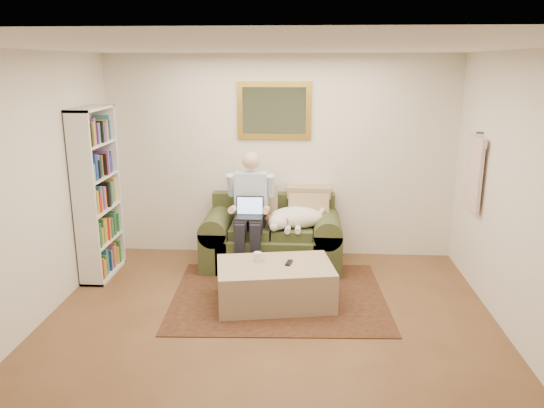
# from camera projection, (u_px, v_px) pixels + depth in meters

# --- Properties ---
(room_shell) EXTENTS (4.51, 5.00, 2.61)m
(room_shell) POSITION_uv_depth(u_px,v_px,m) (268.00, 198.00, 4.78)
(room_shell) COLOR brown
(room_shell) RESTS_ON ground
(rug) EXTENTS (2.39, 1.95, 0.01)m
(rug) POSITION_uv_depth(u_px,v_px,m) (279.00, 296.00, 5.82)
(rug) COLOR #331514
(rug) RESTS_ON room_shell
(sofa) EXTENTS (1.71, 0.87, 1.03)m
(sofa) POSITION_uv_depth(u_px,v_px,m) (272.00, 242.00, 6.66)
(sofa) COLOR #3F4424
(sofa) RESTS_ON room_shell
(seated_man) EXTENTS (0.56, 0.81, 1.44)m
(seated_man) POSITION_uv_depth(u_px,v_px,m) (250.00, 213.00, 6.42)
(seated_man) COLOR #8CA9D8
(seated_man) RESTS_ON sofa
(laptop) EXTENTS (0.33, 0.26, 0.24)m
(laptop) POSITION_uv_depth(u_px,v_px,m) (249.00, 212.00, 6.35)
(laptop) COLOR black
(laptop) RESTS_ON seated_man
(sleeping_dog) EXTENTS (0.70, 0.44, 0.26)m
(sleeping_dog) POSITION_uv_depth(u_px,v_px,m) (297.00, 217.00, 6.47)
(sleeping_dog) COLOR white
(sleeping_dog) RESTS_ON sofa
(ottoman) EXTENTS (1.31, 0.96, 0.44)m
(ottoman) POSITION_uv_depth(u_px,v_px,m) (275.00, 284.00, 5.61)
(ottoman) COLOR tan
(ottoman) RESTS_ON room_shell
(coffee_mug) EXTENTS (0.08, 0.08, 0.10)m
(coffee_mug) POSITION_uv_depth(u_px,v_px,m) (258.00, 257.00, 5.63)
(coffee_mug) COLOR white
(coffee_mug) RESTS_ON ottoman
(tv_remote) EXTENTS (0.08, 0.16, 0.02)m
(tv_remote) POSITION_uv_depth(u_px,v_px,m) (289.00, 263.00, 5.57)
(tv_remote) COLOR black
(tv_remote) RESTS_ON ottoman
(bookshelf) EXTENTS (0.28, 0.80, 2.00)m
(bookshelf) POSITION_uv_depth(u_px,v_px,m) (97.00, 194.00, 6.19)
(bookshelf) COLOR white
(bookshelf) RESTS_ON room_shell
(wall_mirror) EXTENTS (0.94, 0.04, 0.72)m
(wall_mirror) POSITION_uv_depth(u_px,v_px,m) (274.00, 110.00, 6.67)
(wall_mirror) COLOR gold
(wall_mirror) RESTS_ON room_shell
(hanging_shirt) EXTENTS (0.06, 0.52, 0.90)m
(hanging_shirt) POSITION_uv_depth(u_px,v_px,m) (474.00, 169.00, 5.83)
(hanging_shirt) COLOR beige
(hanging_shirt) RESTS_ON room_shell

